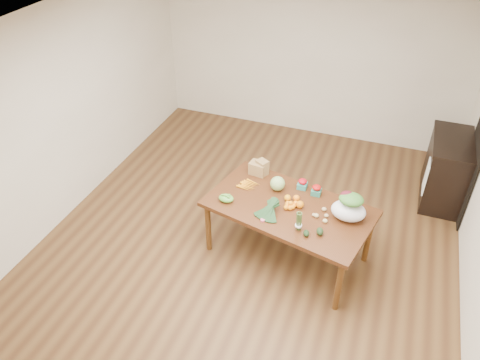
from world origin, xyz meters
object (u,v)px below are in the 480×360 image
(kale_bunch, at_px, (267,210))
(mandarin_cluster, at_px, (291,204))
(cabinet, at_px, (446,170))
(asparagus_bundle, at_px, (299,221))
(cabbage, at_px, (278,184))
(paper_bag, at_px, (258,167))
(salad_bag, at_px, (349,208))
(dining_table, at_px, (287,231))

(kale_bunch, bearing_deg, mandarin_cluster, 61.99)
(cabinet, height_order, mandarin_cluster, cabinet)
(kale_bunch, relative_size, asparagus_bundle, 1.60)
(cabinet, height_order, cabbage, cabinet)
(cabinet, relative_size, paper_bag, 3.72)
(cabinet, distance_m, cabbage, 2.54)
(paper_bag, bearing_deg, asparagus_bundle, -49.12)
(cabinet, xyz_separation_m, asparagus_bundle, (-1.54, -2.20, 0.40))
(asparagus_bundle, bearing_deg, salad_bag, 51.85)
(dining_table, bearing_deg, kale_bunch, -114.34)
(dining_table, height_order, asparagus_bundle, asparagus_bundle)
(paper_bag, bearing_deg, dining_table, -42.56)
(cabinet, height_order, asparagus_bundle, asparagus_bundle)
(mandarin_cluster, xyz_separation_m, salad_bag, (0.64, 0.03, 0.10))
(cabbage, relative_size, kale_bunch, 0.44)
(cabbage, distance_m, salad_bag, 0.91)
(dining_table, distance_m, cabbage, 0.58)
(cabinet, bearing_deg, dining_table, -133.09)
(mandarin_cluster, bearing_deg, salad_bag, 2.99)
(cabbage, distance_m, asparagus_bundle, 0.74)
(paper_bag, relative_size, asparagus_bundle, 1.10)
(dining_table, distance_m, salad_bag, 0.84)
(cabinet, bearing_deg, paper_bag, -149.24)
(dining_table, relative_size, mandarin_cluster, 10.29)
(paper_bag, relative_size, mandarin_cluster, 1.52)
(mandarin_cluster, bearing_deg, cabbage, 130.66)
(paper_bag, distance_m, salad_bag, 1.29)
(cabbage, distance_m, mandarin_cluster, 0.36)
(cabinet, distance_m, salad_bag, 2.17)
(dining_table, bearing_deg, cabbage, 143.09)
(mandarin_cluster, relative_size, salad_bag, 0.47)
(cabbage, relative_size, asparagus_bundle, 0.70)
(mandarin_cluster, xyz_separation_m, kale_bunch, (-0.20, -0.23, 0.03))
(cabbage, relative_size, mandarin_cluster, 0.98)
(cabbage, xyz_separation_m, asparagus_bundle, (0.41, -0.61, 0.04))
(cabinet, xyz_separation_m, mandarin_cluster, (-1.72, -1.86, 0.33))
(cabinet, relative_size, salad_bag, 2.67)
(paper_bag, distance_m, mandarin_cluster, 0.76)
(cabbage, relative_size, salad_bag, 0.46)
(salad_bag, bearing_deg, mandarin_cluster, -177.01)
(asparagus_bundle, bearing_deg, cabbage, 136.93)
(dining_table, relative_size, asparagus_bundle, 7.41)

